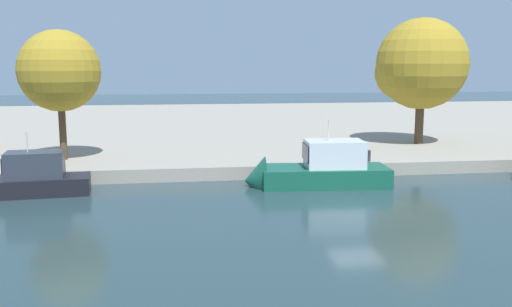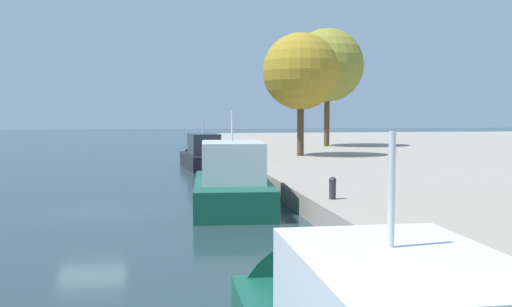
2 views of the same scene
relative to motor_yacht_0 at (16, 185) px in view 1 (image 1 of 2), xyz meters
name	(u,v)px [view 1 (image 1 of 2)]	position (x,y,z in m)	size (l,w,h in m)	color
ground_plane	(357,209)	(17.17, -5.36, -0.60)	(220.00, 220.00, 0.00)	#23383D
dock_promenade	(254,125)	(17.17, 29.77, -0.19)	(120.00, 55.00, 0.81)	gray
motor_yacht_0	(16,185)	(0.00, 0.00, 0.00)	(7.73, 2.91, 4.24)	black
motor_yacht_1	(314,173)	(16.39, 0.09, 0.14)	(8.49, 3.48, 4.86)	#14513D
mooring_bollard_2	(369,155)	(20.70, 3.03, 0.63)	(0.26, 0.26, 0.77)	#2D2D33
tree_0	(418,65)	(27.18, 10.66, 6.28)	(6.99, 6.99, 9.69)	#4C3823
tree_3	(61,71)	(1.35, 6.66, 5.94)	(5.21, 5.21, 8.34)	#4C3823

